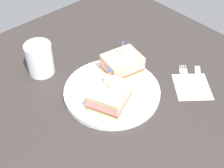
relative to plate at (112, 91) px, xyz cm
name	(u,v)px	position (x,y,z in cm)	size (l,w,h in cm)	color
ground_plane	(112,96)	(0.00, 0.00, -1.69)	(90.24, 90.24, 2.00)	#2D2826
plate	(112,91)	(0.00, 0.00, 0.00)	(25.09, 25.09, 1.37)	white
sandwich_half_front	(110,96)	(-3.42, 3.73, 3.28)	(11.19, 11.82, 11.38)	beige
sandwich_half_back	(122,65)	(3.15, -6.50, 3.52)	(9.33, 10.85, 10.39)	beige
drink_glass	(40,60)	(19.69, 8.87, 3.32)	(7.27, 7.27, 9.15)	#B74C33
napkin	(192,87)	(-12.55, -17.65, -0.61)	(10.22, 9.20, 0.15)	beige
fork	(184,76)	(-8.51, -19.35, -0.51)	(9.54, 9.78, 0.35)	silver
knife	(198,78)	(-11.70, -21.44, -0.51)	(8.58, 10.31, 0.35)	silver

